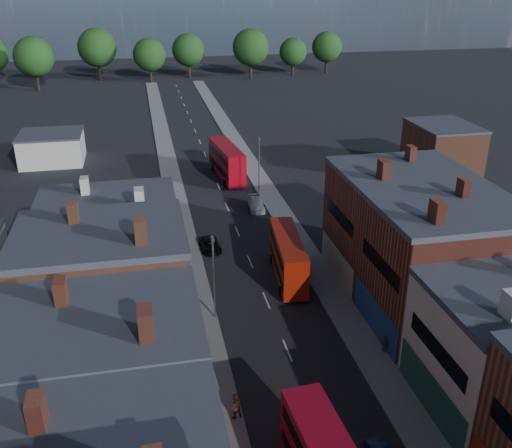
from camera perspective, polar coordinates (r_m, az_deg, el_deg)
name	(u,v)px	position (r m, az deg, el deg)	size (l,w,h in m)	color
pavement_west	(182,229)	(69.87, -7.41, -0.49)	(3.00, 200.00, 0.12)	gray
pavement_east	(285,220)	(71.78, 2.97, 0.38)	(3.00, 200.00, 0.12)	gray
lamp_post_2	(214,273)	(50.07, -4.25, -4.87)	(0.25, 0.70, 8.12)	slate
lamp_post_3	(259,162)	(78.96, 0.31, 6.26)	(0.25, 0.70, 8.12)	slate
bus_1	(288,257)	(57.61, 3.21, -3.27)	(3.42, 10.70, 4.54)	red
bus_2	(227,161)	(85.99, -2.96, 6.34)	(3.95, 11.86, 5.02)	#A20712
car_2	(210,245)	(64.30, -4.57, -2.10)	(1.97, 4.27, 1.19)	black
car_3	(256,204)	(74.94, 0.03, 1.99)	(1.92, 4.73, 1.37)	silver
ped_1	(235,406)	(41.70, -2.11, -17.73)	(0.96, 0.53, 1.97)	#3E2318
ped_3	(384,343)	(48.82, 12.71, -11.58)	(0.93, 0.42, 1.58)	#5D5650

